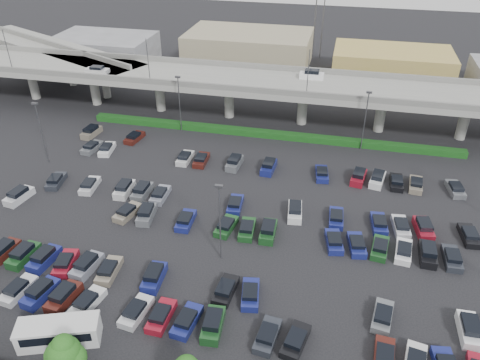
{
  "coord_description": "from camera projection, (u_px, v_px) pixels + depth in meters",
  "views": [
    {
      "loc": [
        11.76,
        -48.98,
        37.42
      ],
      "look_at": [
        -1.0,
        6.53,
        2.0
      ],
      "focal_mm": 35.0,
      "sensor_mm": 36.0,
      "label": 1
    }
  ],
  "objects": [
    {
      "name": "distant_buildings",
      "position": [
        349.0,
        59.0,
        109.36
      ],
      "size": [
        138.0,
        24.0,
        9.0
      ],
      "color": "slate",
      "rests_on": "ground"
    },
    {
      "name": "shuttle_bus",
      "position": [
        59.0,
        332.0,
        44.85
      ],
      "size": [
        8.16,
        5.12,
        2.48
      ],
      "color": "silver",
      "rests_on": "ground"
    },
    {
      "name": "overpass",
      "position": [
        275.0,
        86.0,
        85.37
      ],
      "size": [
        150.0,
        13.0,
        15.8
      ],
      "color": "gray",
      "rests_on": "ground"
    },
    {
      "name": "parked_cars",
      "position": [
        226.0,
        234.0,
        58.73
      ],
      "size": [
        63.11,
        41.65,
        1.67
      ],
      "color": "silver",
      "rests_on": "ground"
    },
    {
      "name": "on_ramp",
      "position": [
        54.0,
        51.0,
        104.45
      ],
      "size": [
        50.93,
        30.13,
        8.8
      ],
      "color": "gray",
      "rests_on": "ground"
    },
    {
      "name": "hedge",
      "position": [
        269.0,
        134.0,
        82.93
      ],
      "size": [
        66.0,
        1.6,
        1.1
      ],
      "primitive_type": "cube",
      "color": "#123F13",
      "rests_on": "ground"
    },
    {
      "name": "light_poles",
      "position": [
        209.0,
        168.0,
        61.68
      ],
      "size": [
        66.9,
        48.38,
        10.3
      ],
      "color": "#46464B",
      "rests_on": "ground"
    },
    {
      "name": "ground",
      "position": [
        236.0,
        219.0,
        62.54
      ],
      "size": [
        280.0,
        280.0,
        0.0
      ],
      "primitive_type": "plane",
      "color": "black"
    }
  ]
}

